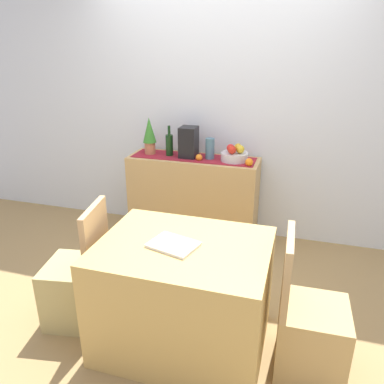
{
  "coord_description": "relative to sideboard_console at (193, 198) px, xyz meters",
  "views": [
    {
      "loc": [
        0.81,
        -2.5,
        1.89
      ],
      "look_at": [
        -0.05,
        0.35,
        0.72
      ],
      "focal_mm": 35.5,
      "sensor_mm": 36.0,
      "label": 1
    }
  ],
  "objects": [
    {
      "name": "ground_plane",
      "position": [
        0.21,
        -0.92,
        -0.43
      ],
      "size": [
        6.4,
        6.4,
        0.02
      ],
      "primitive_type": "cube",
      "color": "#9F7F4F",
      "rests_on": "ground"
    },
    {
      "name": "room_wall_rear",
      "position": [
        0.21,
        0.26,
        0.93
      ],
      "size": [
        6.4,
        0.06,
        2.7
      ],
      "primitive_type": "cube",
      "color": "silver",
      "rests_on": "ground"
    },
    {
      "name": "sideboard_console",
      "position": [
        0.0,
        0.0,
        0.0
      ],
      "size": [
        1.28,
        0.42,
        0.84
      ],
      "primitive_type": "cube",
      "color": "tan",
      "rests_on": "ground"
    },
    {
      "name": "table_runner",
      "position": [
        0.0,
        0.0,
        0.43
      ],
      "size": [
        1.2,
        0.32,
        0.01
      ],
      "primitive_type": "cube",
      "color": "maroon",
      "rests_on": "sideboard_console"
    },
    {
      "name": "fruit_bowl",
      "position": [
        0.4,
        0.0,
        0.47
      ],
      "size": [
        0.26,
        0.26,
        0.08
      ],
      "primitive_type": "cylinder",
      "color": "silver",
      "rests_on": "table_runner"
    },
    {
      "name": "apple_rear",
      "position": [
        0.46,
        -0.0,
        0.54
      ],
      "size": [
        0.08,
        0.08,
        0.08
      ],
      "primitive_type": "sphere",
      "color": "gold",
      "rests_on": "fruit_bowl"
    },
    {
      "name": "apple_upper",
      "position": [
        0.36,
        0.01,
        0.54
      ],
      "size": [
        0.08,
        0.08,
        0.08
      ],
      "primitive_type": "sphere",
      "color": "red",
      "rests_on": "fruit_bowl"
    },
    {
      "name": "apple_right",
      "position": [
        0.39,
        -0.05,
        0.54
      ],
      "size": [
        0.08,
        0.08,
        0.08
      ],
      "primitive_type": "sphere",
      "color": "red",
      "rests_on": "fruit_bowl"
    },
    {
      "name": "apple_front",
      "position": [
        0.42,
        0.07,
        0.54
      ],
      "size": [
        0.07,
        0.07,
        0.07
      ],
      "primitive_type": "sphere",
      "color": "gold",
      "rests_on": "fruit_bowl"
    },
    {
      "name": "wine_bottle",
      "position": [
        -0.25,
        0.0,
        0.54
      ],
      "size": [
        0.07,
        0.07,
        0.3
      ],
      "color": "#153616",
      "rests_on": "sideboard_console"
    },
    {
      "name": "coffee_maker",
      "position": [
        -0.05,
        0.0,
        0.57
      ],
      "size": [
        0.16,
        0.18,
        0.3
      ],
      "primitive_type": "cube",
      "color": "black",
      "rests_on": "sideboard_console"
    },
    {
      "name": "ceramic_vase",
      "position": [
        0.16,
        0.0,
        0.52
      ],
      "size": [
        0.09,
        0.09,
        0.2
      ],
      "primitive_type": "cylinder",
      "color": "slate",
      "rests_on": "sideboard_console"
    },
    {
      "name": "potted_plant",
      "position": [
        -0.45,
        0.0,
        0.62
      ],
      "size": [
        0.13,
        0.13,
        0.37
      ],
      "color": "#BA744D",
      "rests_on": "sideboard_console"
    },
    {
      "name": "orange_loose_end",
      "position": [
        0.56,
        -0.11,
        0.46
      ],
      "size": [
        0.07,
        0.07,
        0.07
      ],
      "primitive_type": "sphere",
      "color": "orange",
      "rests_on": "sideboard_console"
    },
    {
      "name": "orange_loose_far",
      "position": [
        0.08,
        -0.08,
        0.45
      ],
      "size": [
        0.06,
        0.06,
        0.06
      ],
      "primitive_type": "sphere",
      "color": "orange",
      "rests_on": "sideboard_console"
    },
    {
      "name": "dining_table",
      "position": [
        0.38,
        -1.49,
        -0.05
      ],
      "size": [
        1.05,
        0.81,
        0.74
      ],
      "primitive_type": "cube",
      "color": "tan",
      "rests_on": "ground"
    },
    {
      "name": "open_book",
      "position": [
        0.32,
        -1.52,
        0.33
      ],
      "size": [
        0.32,
        0.28,
        0.02
      ],
      "primitive_type": "cube",
      "rotation": [
        0.0,
        0.0,
        -0.26
      ],
      "color": "white",
      "rests_on": "dining_table"
    },
    {
      "name": "chair_near_window",
      "position": [
        -0.42,
        -1.48,
        -0.16
      ],
      "size": [
        0.46,
        0.46,
        0.9
      ],
      "color": "tan",
      "rests_on": "ground"
    },
    {
      "name": "chair_by_corner",
      "position": [
        1.17,
        -1.49,
        -0.16
      ],
      "size": [
        0.41,
        0.41,
        0.9
      ],
      "color": "tan",
      "rests_on": "ground"
    }
  ]
}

